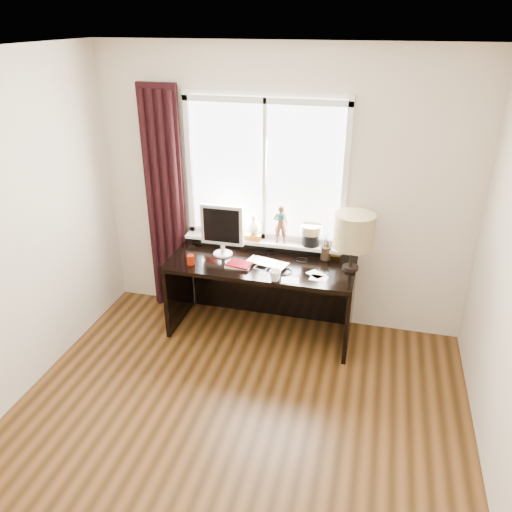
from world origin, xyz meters
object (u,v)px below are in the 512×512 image
(desk, at_px, (263,281))
(monitor, at_px, (222,227))
(mug, at_px, (275,275))
(table_lamp, at_px, (354,231))
(laptop, at_px, (268,263))
(red_cup, at_px, (191,260))

(desk, xyz_separation_m, monitor, (-0.39, -0.02, 0.52))
(mug, relative_size, monitor, 0.21)
(table_lamp, bearing_deg, laptop, -172.40)
(monitor, height_order, table_lamp, table_lamp)
(desk, distance_m, monitor, 0.65)
(red_cup, bearing_deg, mug, -7.77)
(laptop, distance_m, mug, 0.30)
(laptop, relative_size, monitor, 0.75)
(laptop, bearing_deg, table_lamp, 21.72)
(mug, distance_m, table_lamp, 0.77)
(laptop, xyz_separation_m, monitor, (-0.46, 0.10, 0.26))
(mug, bearing_deg, monitor, 147.51)
(red_cup, xyz_separation_m, table_lamp, (1.41, 0.26, 0.32))
(mug, height_order, table_lamp, table_lamp)
(red_cup, relative_size, monitor, 0.18)
(desk, relative_size, monitor, 3.47)
(red_cup, bearing_deg, laptop, 13.40)
(laptop, distance_m, table_lamp, 0.81)
(laptop, xyz_separation_m, red_cup, (-0.68, -0.16, 0.03))
(mug, bearing_deg, table_lamp, 31.38)
(table_lamp, bearing_deg, red_cup, -169.59)
(red_cup, height_order, table_lamp, table_lamp)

